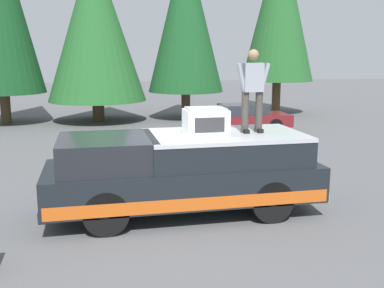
{
  "coord_description": "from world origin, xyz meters",
  "views": [
    {
      "loc": [
        -8.75,
        1.3,
        3.27
      ],
      "look_at": [
        0.71,
        -0.77,
        1.35
      ],
      "focal_mm": 43.16,
      "sensor_mm": 36.0,
      "label": 1
    }
  ],
  "objects_px": {
    "person_on_truck_bed": "(253,89)",
    "parked_car_maroon": "(241,118)",
    "compressor_unit": "(206,122)",
    "pickup_truck": "(183,172)"
  },
  "relations": [
    {
      "from": "parked_car_maroon",
      "to": "compressor_unit",
      "type": "bearing_deg",
      "value": 157.75
    },
    {
      "from": "person_on_truck_bed",
      "to": "compressor_unit",
      "type": "bearing_deg",
      "value": 98.93
    },
    {
      "from": "pickup_truck",
      "to": "parked_car_maroon",
      "type": "height_order",
      "value": "pickup_truck"
    },
    {
      "from": "person_on_truck_bed",
      "to": "pickup_truck",
      "type": "bearing_deg",
      "value": 89.05
    },
    {
      "from": "person_on_truck_bed",
      "to": "parked_car_maroon",
      "type": "bearing_deg",
      "value": -17.07
    },
    {
      "from": "pickup_truck",
      "to": "compressor_unit",
      "type": "relative_size",
      "value": 6.6
    },
    {
      "from": "person_on_truck_bed",
      "to": "parked_car_maroon",
      "type": "distance_m",
      "value": 9.99
    },
    {
      "from": "pickup_truck",
      "to": "parked_car_maroon",
      "type": "distance_m",
      "value": 10.3
    },
    {
      "from": "person_on_truck_bed",
      "to": "parked_car_maroon",
      "type": "relative_size",
      "value": 0.41
    },
    {
      "from": "pickup_truck",
      "to": "parked_car_maroon",
      "type": "relative_size",
      "value": 1.35
    }
  ]
}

